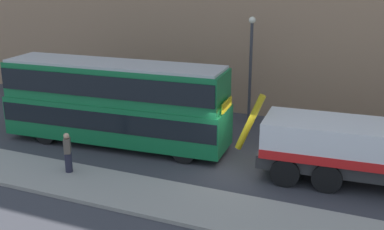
{
  "coord_description": "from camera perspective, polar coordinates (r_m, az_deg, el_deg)",
  "views": [
    {
      "loc": [
        5.57,
        -18.53,
        8.48
      ],
      "look_at": [
        -2.39,
        0.18,
        2.0
      ],
      "focal_mm": 44.78,
      "sensor_mm": 36.0,
      "label": 1
    }
  ],
  "objects": [
    {
      "name": "double_decker_bus",
      "position": [
        23.07,
        -9.2,
        1.73
      ],
      "size": [
        11.16,
        3.29,
        4.06
      ],
      "rotation": [
        0.0,
        0.0,
        0.07
      ],
      "color": "#146B38",
      "rests_on": "ground_plane"
    },
    {
      "name": "ground_plane",
      "position": [
        21.12,
        5.81,
        -6.09
      ],
      "size": [
        120.0,
        120.0,
        0.0
      ],
      "primitive_type": "plane",
      "color": "#38383D"
    },
    {
      "name": "near_kerb",
      "position": [
        17.52,
        1.61,
        -10.99
      ],
      "size": [
        60.0,
        2.8,
        0.15
      ],
      "primitive_type": "cube",
      "color": "gray",
      "rests_on": "ground_plane"
    },
    {
      "name": "pedestrian_onlooker",
      "position": [
        20.46,
        -14.58,
        -4.41
      ],
      "size": [
        0.43,
        0.48,
        1.71
      ],
      "rotation": [
        0.0,
        0.0,
        0.55
      ],
      "color": "#232333",
      "rests_on": "near_kerb"
    },
    {
      "name": "street_lamp",
      "position": [
        25.78,
        7.0,
        6.34
      ],
      "size": [
        0.36,
        0.36,
        5.83
      ],
      "color": "#38383D",
      "rests_on": "ground_plane"
    }
  ]
}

